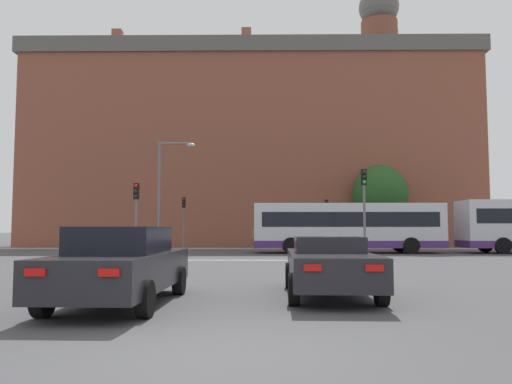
{
  "coord_description": "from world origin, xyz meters",
  "views": [
    {
      "loc": [
        0.51,
        -5.94,
        1.49
      ],
      "look_at": [
        0.16,
        25.35,
        3.83
      ],
      "focal_mm": 35.0,
      "sensor_mm": 36.0,
      "label": 1
    }
  ],
  "objects_px": {
    "traffic_light_near_left": "(136,208)",
    "pedestrian_walking_east": "(337,237)",
    "traffic_light_near_right": "(364,199)",
    "traffic_light_far_left": "(184,214)",
    "car_saloon_left": "(122,265)",
    "pedestrian_waiting": "(255,236)",
    "car_roadster_right": "(329,265)",
    "traffic_light_far_right": "(327,215)",
    "street_lamp_junction": "(166,184)",
    "bus_crossing_lead": "(347,227)"
  },
  "relations": [
    {
      "from": "car_roadster_right",
      "to": "traffic_light_near_left",
      "type": "height_order",
      "value": "traffic_light_near_left"
    },
    {
      "from": "street_lamp_junction",
      "to": "pedestrian_walking_east",
      "type": "bearing_deg",
      "value": 39.98
    },
    {
      "from": "traffic_light_near_left",
      "to": "traffic_light_far_right",
      "type": "xyz_separation_m",
      "value": [
        11.2,
        13.42,
        -0.02
      ]
    },
    {
      "from": "car_roadster_right",
      "to": "street_lamp_junction",
      "type": "xyz_separation_m",
      "value": [
        -7.1,
        17.49,
        3.42
      ]
    },
    {
      "from": "bus_crossing_lead",
      "to": "pedestrian_waiting",
      "type": "relative_size",
      "value": 7.16
    },
    {
      "from": "car_roadster_right",
      "to": "traffic_light_far_right",
      "type": "xyz_separation_m",
      "value": [
        3.44,
        26.75,
        1.85
      ]
    },
    {
      "from": "street_lamp_junction",
      "to": "pedestrian_walking_east",
      "type": "relative_size",
      "value": 4.21
    },
    {
      "from": "traffic_light_near_right",
      "to": "traffic_light_far_right",
      "type": "relative_size",
      "value": 1.2
    },
    {
      "from": "traffic_light_near_right",
      "to": "traffic_light_far_left",
      "type": "distance_m",
      "value": 17.37
    },
    {
      "from": "car_roadster_right",
      "to": "traffic_light_far_right",
      "type": "distance_m",
      "value": 27.03
    },
    {
      "from": "traffic_light_near_left",
      "to": "pedestrian_walking_east",
      "type": "distance_m",
      "value": 18.25
    },
    {
      "from": "car_saloon_left",
      "to": "pedestrian_walking_east",
      "type": "xyz_separation_m",
      "value": [
        8.55,
        28.33,
        0.13
      ]
    },
    {
      "from": "traffic_light_far_left",
      "to": "street_lamp_junction",
      "type": "relative_size",
      "value": 0.59
    },
    {
      "from": "car_saloon_left",
      "to": "car_roadster_right",
      "type": "relative_size",
      "value": 1.04
    },
    {
      "from": "traffic_light_far_left",
      "to": "pedestrian_walking_east",
      "type": "xyz_separation_m",
      "value": [
        11.75,
        0.08,
        -1.75
      ]
    },
    {
      "from": "traffic_light_far_right",
      "to": "car_roadster_right",
      "type": "bearing_deg",
      "value": -97.34
    },
    {
      "from": "car_roadster_right",
      "to": "street_lamp_junction",
      "type": "distance_m",
      "value": 19.18
    },
    {
      "from": "car_roadster_right",
      "to": "street_lamp_junction",
      "type": "relative_size",
      "value": 0.72
    },
    {
      "from": "bus_crossing_lead",
      "to": "traffic_light_far_left",
      "type": "relative_size",
      "value": 2.96
    },
    {
      "from": "traffic_light_near_right",
      "to": "street_lamp_junction",
      "type": "bearing_deg",
      "value": 159.86
    },
    {
      "from": "traffic_light_far_right",
      "to": "street_lamp_junction",
      "type": "xyz_separation_m",
      "value": [
        -10.54,
        -9.26,
        1.57
      ]
    },
    {
      "from": "traffic_light_far_left",
      "to": "car_roadster_right",
      "type": "bearing_deg",
      "value": -74.4
    },
    {
      "from": "car_saloon_left",
      "to": "pedestrian_walking_east",
      "type": "height_order",
      "value": "pedestrian_walking_east"
    },
    {
      "from": "car_saloon_left",
      "to": "pedestrian_waiting",
      "type": "height_order",
      "value": "pedestrian_waiting"
    },
    {
      "from": "bus_crossing_lead",
      "to": "traffic_light_near_left",
      "type": "relative_size",
      "value": 3.1
    },
    {
      "from": "car_saloon_left",
      "to": "traffic_light_far_left",
      "type": "xyz_separation_m",
      "value": [
        -3.2,
        28.24,
        1.89
      ]
    },
    {
      "from": "traffic_light_near_left",
      "to": "traffic_light_far_left",
      "type": "xyz_separation_m",
      "value": [
        0.24,
        13.58,
        0.11
      ]
    },
    {
      "from": "car_roadster_right",
      "to": "traffic_light_near_right",
      "type": "xyz_separation_m",
      "value": [
        3.6,
        13.57,
        2.32
      ]
    },
    {
      "from": "traffic_light_far_right",
      "to": "bus_crossing_lead",
      "type": "bearing_deg",
      "value": -86.36
    },
    {
      "from": "street_lamp_junction",
      "to": "pedestrian_waiting",
      "type": "distance_m",
      "value": 11.2
    },
    {
      "from": "pedestrian_walking_east",
      "to": "pedestrian_waiting",
      "type": "bearing_deg",
      "value": 145.04
    },
    {
      "from": "traffic_light_near_left",
      "to": "pedestrian_walking_east",
      "type": "bearing_deg",
      "value": 48.73
    },
    {
      "from": "street_lamp_junction",
      "to": "car_roadster_right",
      "type": "bearing_deg",
      "value": -67.92
    },
    {
      "from": "traffic_light_near_right",
      "to": "pedestrian_walking_east",
      "type": "relative_size",
      "value": 2.85
    },
    {
      "from": "traffic_light_far_left",
      "to": "pedestrian_waiting",
      "type": "xyz_separation_m",
      "value": [
        5.48,
        0.06,
        -1.72
      ]
    },
    {
      "from": "traffic_light_far_left",
      "to": "traffic_light_near_right",
      "type": "bearing_deg",
      "value": -50.19
    },
    {
      "from": "traffic_light_near_right",
      "to": "traffic_light_far_left",
      "type": "relative_size",
      "value": 1.14
    },
    {
      "from": "car_roadster_right",
      "to": "traffic_light_near_left",
      "type": "relative_size",
      "value": 1.27
    },
    {
      "from": "traffic_light_far_left",
      "to": "pedestrian_waiting",
      "type": "distance_m",
      "value": 5.74
    },
    {
      "from": "traffic_light_far_right",
      "to": "pedestrian_waiting",
      "type": "height_order",
      "value": "traffic_light_far_right"
    },
    {
      "from": "car_roadster_right",
      "to": "bus_crossing_lead",
      "type": "distance_m",
      "value": 20.55
    },
    {
      "from": "car_roadster_right",
      "to": "bus_crossing_lead",
      "type": "bearing_deg",
      "value": 80.83
    },
    {
      "from": "traffic_light_near_right",
      "to": "pedestrian_walking_east",
      "type": "height_order",
      "value": "traffic_light_near_right"
    },
    {
      "from": "pedestrian_waiting",
      "to": "traffic_light_far_right",
      "type": "bearing_deg",
      "value": 44.5
    },
    {
      "from": "traffic_light_far_right",
      "to": "pedestrian_walking_east",
      "type": "height_order",
      "value": "traffic_light_far_right"
    },
    {
      "from": "traffic_light_near_left",
      "to": "traffic_light_near_right",
      "type": "relative_size",
      "value": 0.84
    },
    {
      "from": "pedestrian_waiting",
      "to": "pedestrian_walking_east",
      "type": "bearing_deg",
      "value": 46.99
    },
    {
      "from": "bus_crossing_lead",
      "to": "traffic_light_near_right",
      "type": "height_order",
      "value": "traffic_light_near_right"
    },
    {
      "from": "car_saloon_left",
      "to": "car_roadster_right",
      "type": "xyz_separation_m",
      "value": [
        4.31,
        1.34,
        -0.1
      ]
    },
    {
      "from": "car_saloon_left",
      "to": "pedestrian_walking_east",
      "type": "bearing_deg",
      "value": 74.58
    }
  ]
}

